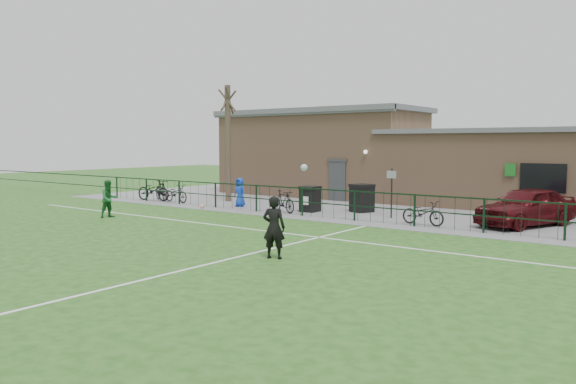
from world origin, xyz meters
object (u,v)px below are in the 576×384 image
Objects in this scene: bicycle_a at (153,190)px; wheelie_bin_left at (310,200)px; outfield_player at (109,199)px; bicycle_b at (161,190)px; bicycle_d at (283,201)px; wheelie_bin_right at (362,199)px; ball_ground at (202,206)px; car_maroon at (526,206)px; bicycle_c at (176,193)px; sign_post at (392,193)px; spectator_child at (240,192)px; bicycle_e at (423,213)px; bare_tree at (228,144)px.

wheelie_bin_left is at bearing -91.43° from bicycle_a.
wheelie_bin_left is 0.68× the size of outfield_player.
bicycle_b is 1.14× the size of bicycle_d.
ball_ground is at bearing -133.85° from wheelie_bin_right.
car_maroon is 18.19m from bicycle_a.
bicycle_c is at bearing -92.45° from bicycle_a.
bicycle_a is (-9.32, -1.00, 0.03)m from wheelie_bin_left.
spectator_child is (-7.61, -0.62, -0.31)m from sign_post.
bicycle_d is at bearing -85.72° from bicycle_c.
wheelie_bin_left is 0.59× the size of bicycle_c.
outfield_player reaches higher than wheelie_bin_left.
bicycle_c is 1.09× the size of bicycle_d.
bicycle_a is at bearing 107.05° from bicycle_d.
outfield_player reaches higher than wheelie_bin_right.
outfield_player is at bearing -144.63° from sign_post.
bicycle_a is at bearing 97.76° from bicycle_e.
bicycle_a is at bearing 43.56° from outfield_player.
sign_post is 1.24× the size of bicycle_d.
outfield_player is (-1.76, -6.03, 0.06)m from spectator_child.
bicycle_b is (-10.92, -1.98, -0.02)m from wheelie_bin_right.
ball_ground is at bearing -108.37° from bicycle_a.
wheelie_bin_left reaches higher than bicycle_d.
sign_post is 9.55× the size of ball_ground.
bicycle_c is at bearing 160.92° from ball_ground.
bicycle_a is 1.14× the size of bicycle_b.
bicycle_b is 4.37m from ball_ground.
wheelie_bin_left is 0.91× the size of wheelie_bin_right.
spectator_child is (5.24, 0.33, 0.14)m from bicycle_b.
bicycle_e is at bearing -10.49° from wheelie_bin_left.
sign_post reaches higher than bicycle_c.
wheelie_bin_left is 8.81m from car_maroon.
wheelie_bin_right is 10.69m from outfield_player.
bicycle_b reaches higher than bicycle_e.
car_maroon is 16.18m from outfield_player.
sign_post reaches higher than wheelie_bin_right.
bicycle_c is 6.98m from bicycle_d.
bare_tree is at bearing 87.34° from bicycle_e.
sign_post is 11.49m from outfield_player.
wheelie_bin_left is 5.21m from ball_ground.
bicycle_d is (8.28, -0.26, -0.07)m from bicycle_b.
wheelie_bin_right is at bearing -72.29° from bicycle_c.
bicycle_e is at bearing 5.63° from ball_ground.
bicycle_a reaches higher than bicycle_d.
bicycle_e is 12.51m from outfield_player.
bicycle_d is 1.05× the size of outfield_player.
bicycle_b reaches higher than bicycle_c.
spectator_child is at bearing -35.41° from bare_tree.
wheelie_bin_right is at bearing 0.70° from bare_tree.
wheelie_bin_left is at bearing -78.44° from bicycle_c.
bicycle_d reaches higher than bicycle_e.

